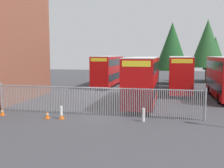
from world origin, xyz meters
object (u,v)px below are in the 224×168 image
object	(u,v)px
double_decker_bus_near_gate	(143,78)
double_decker_bus_far_back	(180,73)
traffic_cone_mid_forecourt	(47,115)
traffic_cone_near_kerb	(62,115)
double_decker_bus_behind_fence_right	(108,70)
bollard_near_left	(61,113)
bollard_center_front	(143,115)
traffic_cone_by_gate	(2,112)

from	to	relation	value
double_decker_bus_near_gate	double_decker_bus_far_back	xyz separation A→B (m)	(3.65, 8.56, 0.00)
double_decker_bus_near_gate	traffic_cone_mid_forecourt	bearing A→B (deg)	-130.38
traffic_cone_near_kerb	traffic_cone_mid_forecourt	bearing A→B (deg)	-173.03
double_decker_bus_behind_fence_right	traffic_cone_mid_forecourt	size ratio (longest dim) A/B	18.32
double_decker_bus_far_back	bollard_near_left	bearing A→B (deg)	-119.33
double_decker_bus_behind_fence_right	double_decker_bus_far_back	bearing A→B (deg)	-25.35
double_decker_bus_near_gate	bollard_center_front	size ratio (longest dim) A/B	11.38
bollard_near_left	bollard_center_front	bearing A→B (deg)	5.00
double_decker_bus_far_back	traffic_cone_near_kerb	size ratio (longest dim) A/B	18.32
double_decker_bus_near_gate	bollard_center_front	world-z (taller)	double_decker_bus_near_gate
double_decker_bus_behind_fence_right	bollard_near_left	distance (m)	20.68
double_decker_bus_behind_fence_right	traffic_cone_by_gate	size ratio (longest dim) A/B	18.32
double_decker_bus_near_gate	bollard_near_left	distance (m)	9.11
double_decker_bus_far_back	traffic_cone_mid_forecourt	xyz separation A→B (m)	(-9.89, -15.91, -2.13)
double_decker_bus_behind_fence_right	traffic_cone_near_kerb	size ratio (longest dim) A/B	18.32
traffic_cone_near_kerb	double_decker_bus_behind_fence_right	bearing A→B (deg)	93.47
bollard_near_left	traffic_cone_by_gate	xyz separation A→B (m)	(-4.89, 0.10, -0.19)
double_decker_bus_behind_fence_right	traffic_cone_mid_forecourt	xyz separation A→B (m)	(0.19, -20.68, -2.13)
double_decker_bus_near_gate	traffic_cone_mid_forecourt	distance (m)	9.88
traffic_cone_by_gate	traffic_cone_near_kerb	world-z (taller)	same
bollard_center_front	traffic_cone_by_gate	xyz separation A→B (m)	(-10.81, -0.41, -0.19)
bollard_near_left	traffic_cone_mid_forecourt	size ratio (longest dim) A/B	1.61
double_decker_bus_near_gate	double_decker_bus_behind_fence_right	xyz separation A→B (m)	(-6.43, 13.34, 0.00)
bollard_center_front	traffic_cone_near_kerb	distance (m)	5.92
bollard_center_front	traffic_cone_by_gate	distance (m)	10.82
bollard_center_front	double_decker_bus_behind_fence_right	bearing A→B (deg)	109.61
double_decker_bus_far_back	bollard_near_left	world-z (taller)	double_decker_bus_far_back
double_decker_bus_behind_fence_right	bollard_center_front	bearing A→B (deg)	-70.39
bollard_center_front	traffic_cone_near_kerb	xyz separation A→B (m)	(-5.89, -0.52, -0.19)
bollard_center_front	double_decker_bus_far_back	bearing A→B (deg)	79.08
bollard_near_left	traffic_cone_mid_forecourt	distance (m)	1.06
double_decker_bus_behind_fence_right	bollard_center_front	size ratio (longest dim) A/B	11.38
double_decker_bus_near_gate	traffic_cone_by_gate	distance (m)	12.54
double_decker_bus_near_gate	traffic_cone_near_kerb	size ratio (longest dim) A/B	18.32
double_decker_bus_behind_fence_right	traffic_cone_by_gate	bearing A→B (deg)	-100.19
traffic_cone_mid_forecourt	double_decker_bus_behind_fence_right	bearing A→B (deg)	90.51
traffic_cone_mid_forecourt	traffic_cone_near_kerb	distance (m)	1.07
traffic_cone_by_gate	traffic_cone_mid_forecourt	xyz separation A→B (m)	(3.86, -0.24, 0.00)
bollard_near_left	traffic_cone_mid_forecourt	world-z (taller)	bollard_near_left
traffic_cone_by_gate	double_decker_bus_far_back	bearing A→B (deg)	48.72
double_decker_bus_behind_fence_right	traffic_cone_near_kerb	bearing A→B (deg)	-86.53
traffic_cone_by_gate	double_decker_bus_behind_fence_right	bearing A→B (deg)	79.81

